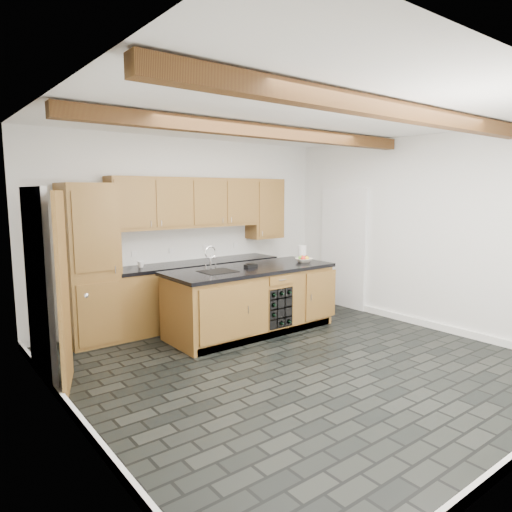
{
  "coord_description": "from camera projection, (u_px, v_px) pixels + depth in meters",
  "views": [
    {
      "loc": [
        -3.53,
        -3.76,
        1.98
      ],
      "look_at": [
        0.01,
        0.8,
        1.17
      ],
      "focal_mm": 32.0,
      "sensor_mm": 36.0,
      "label": 1
    }
  ],
  "objects": [
    {
      "name": "back_cabinetry",
      "position": [
        176.0,
        260.0,
        6.75
      ],
      "size": [
        3.65,
        0.62,
        2.2
      ],
      "color": "olive",
      "rests_on": "ground"
    },
    {
      "name": "faucet",
      "position": [
        216.0,
        269.0,
        6.12
      ],
      "size": [
        0.45,
        0.4,
        0.34
      ],
      "color": "black",
      "rests_on": "island"
    },
    {
      "name": "ground",
      "position": [
        297.0,
        362.0,
        5.36
      ],
      "size": [
        5.0,
        5.0,
        0.0
      ],
      "primitive_type": "plane",
      "color": "black",
      "rests_on": "ground"
    },
    {
      "name": "paper_towel",
      "position": [
        302.0,
        252.0,
        7.19
      ],
      "size": [
        0.13,
        0.13,
        0.22
      ],
      "primitive_type": "cylinder",
      "color": "white",
      "rests_on": "island"
    },
    {
      "name": "fruit_cluster",
      "position": [
        304.0,
        258.0,
        6.89
      ],
      "size": [
        0.16,
        0.17,
        0.07
      ],
      "color": "red",
      "rests_on": "fruit_bowl"
    },
    {
      "name": "kitchen_scale",
      "position": [
        251.0,
        265.0,
        6.45
      ],
      "size": [
        0.18,
        0.12,
        0.05
      ],
      "rotation": [
        0.0,
        0.0,
        0.03
      ],
      "color": "black",
      "rests_on": "island"
    },
    {
      "name": "room_shell",
      "position": [
        264.0,
        230.0,
        5.51
      ],
      "size": [
        5.01,
        5.0,
        5.0
      ],
      "color": "white",
      "rests_on": "ground"
    },
    {
      "name": "fruit_bowl",
      "position": [
        304.0,
        260.0,
        6.9
      ],
      "size": [
        0.32,
        0.32,
        0.06
      ],
      "primitive_type": "imported",
      "rotation": [
        0.0,
        0.0,
        -0.37
      ],
      "color": "silver",
      "rests_on": "island"
    },
    {
      "name": "island",
      "position": [
        252.0,
        300.0,
        6.49
      ],
      "size": [
        2.48,
        0.96,
        0.93
      ],
      "color": "olive",
      "rests_on": "ground"
    },
    {
      "name": "mug",
      "position": [
        141.0,
        264.0,
        6.42
      ],
      "size": [
        0.13,
        0.13,
        0.09
      ],
      "primitive_type": "imported",
      "rotation": [
        0.0,
        0.0,
        0.38
      ],
      "color": "white",
      "rests_on": "back_cabinetry"
    }
  ]
}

